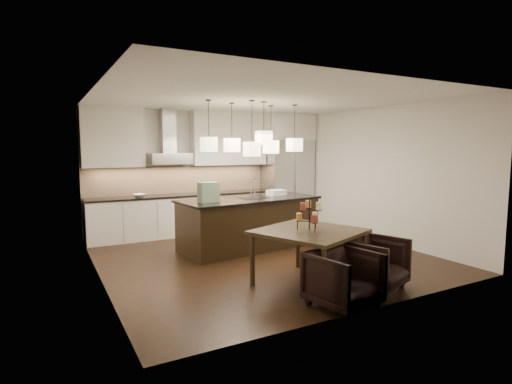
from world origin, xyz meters
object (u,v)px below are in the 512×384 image
refrigerator (287,182)px  armchair_right (374,263)px  dining_table (309,257)px  armchair_left (344,279)px  island_body (249,224)px

refrigerator → armchair_right: 4.89m
dining_table → armchair_right: (0.70, -0.57, -0.04)m
armchair_left → refrigerator: bearing=54.5°
island_body → armchair_left: bearing=-102.5°
dining_table → armchair_right: bearing=-60.7°
island_body → armchair_right: bearing=-86.9°
refrigerator → island_body: (-2.00, -1.73, -0.61)m
refrigerator → armchair_left: bearing=-115.6°
refrigerator → island_body: 2.71m
island_body → dining_table: bearing=-101.9°
island_body → refrigerator: bearing=34.6°
island_body → armchair_right: island_body is taller
refrigerator → dining_table: bearing=-119.1°
armchair_left → armchair_right: armchair_right is taller
armchair_right → armchair_left: bearing=-176.8°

